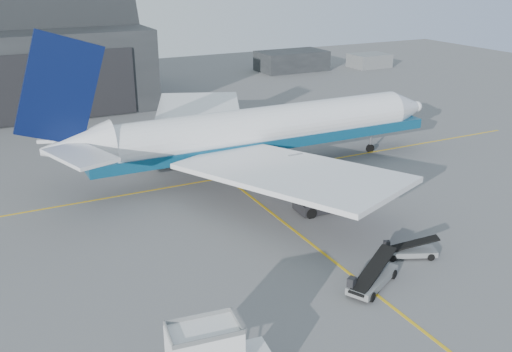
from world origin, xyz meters
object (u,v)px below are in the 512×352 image
pushback_tug (321,202)px  belt_loader_b (409,251)px  airliner (252,132)px  belt_loader_a (372,278)px

pushback_tug → belt_loader_b: pushback_tug is taller
belt_loader_b → pushback_tug: bearing=119.7°
airliner → belt_loader_a: size_ratio=8.81×
belt_loader_a → pushback_tug: bearing=44.8°
pushback_tug → belt_loader_a: bearing=-104.2°
belt_loader_a → belt_loader_b: bearing=-4.9°
belt_loader_b → belt_loader_a: bearing=-134.0°
belt_loader_a → belt_loader_b: 5.59m
belt_loader_b → airliner: bearing=119.0°
airliner → belt_loader_b: airliner is taller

